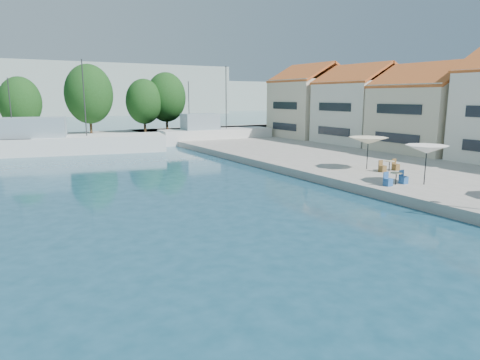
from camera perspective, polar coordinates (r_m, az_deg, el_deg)
quay_right at (r=43.38m, az=24.97°, el=2.55°), size 32.00×92.00×0.60m
quay_far at (r=62.04m, az=-25.07°, el=4.82°), size 90.00×16.00×0.60m
hill_east at (r=182.51m, az=-13.27°, el=10.82°), size 140.00×40.00×12.00m
building_04 at (r=46.39m, az=23.85°, el=8.99°), size 9.00×8.80×9.20m
building_05 at (r=52.23m, az=15.82°, el=9.91°), size 8.40×8.80×9.70m
building_06 at (r=58.88m, az=9.47°, el=10.49°), size 9.00×8.80×10.20m
trawler_03 at (r=49.45m, az=-22.68°, el=4.56°), size 20.96×9.14×10.20m
trawler_04 at (r=56.06m, az=-3.56°, el=6.07°), size 14.86×4.82×10.20m
tree_05 at (r=63.68m, az=-27.26°, el=9.18°), size 5.36×5.36×7.93m
tree_06 at (r=64.86m, az=-19.51°, el=10.75°), size 6.64×6.64×9.83m
tree_07 at (r=66.88m, az=-12.69°, el=10.17°), size 5.38×5.38×7.96m
tree_08 at (r=68.69m, az=-9.82°, el=10.82°), size 6.11×6.11×9.04m
umbrella_white at (r=28.50m, az=23.65°, el=3.77°), size 2.58×2.58×2.45m
umbrella_cream at (r=33.24m, az=16.73°, el=5.05°), size 2.94×2.94×2.39m
cafe_table_02 at (r=28.06m, az=20.07°, el=-0.02°), size 1.82×0.70×0.76m
cafe_table_03 at (r=33.02m, az=19.27°, el=1.62°), size 1.82×0.70×0.76m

